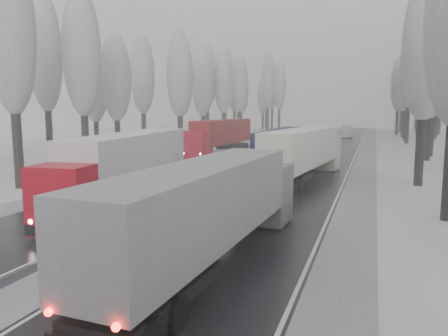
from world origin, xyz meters
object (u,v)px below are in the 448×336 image
Objects in this scene: truck_grey_tarp at (214,205)px; truck_red_white at (125,164)px; truck_red_red at (219,135)px; truck_blue_box at (287,148)px; box_truck_distant at (347,131)px; truck_cream_box at (306,150)px.

truck_grey_tarp is 12.38m from truck_red_white.
truck_red_red is at bearing 112.40° from truck_grey_tarp.
truck_red_red is at bearing 129.24° from truck_blue_box.
box_truck_distant is at bearing 88.08° from truck_blue_box.
truck_red_white is (-9.42, -13.38, 0.06)m from truck_cream_box.
box_truck_distant is (2.00, 55.88, -1.08)m from truck_blue_box.
truck_grey_tarp is 2.17× the size of box_truck_distant.
truck_cream_box is 2.32× the size of box_truck_distant.
truck_red_red reaches higher than truck_blue_box.
box_truck_distant is 0.42× the size of truck_red_white.
truck_blue_box reaches higher than truck_grey_tarp.
truck_blue_box is 0.96× the size of truck_cream_box.
truck_cream_box is at bearing 92.33° from truck_grey_tarp.
truck_blue_box is at bearing 57.21° from truck_red_white.
truck_blue_box is (-1.76, 23.93, 0.07)m from truck_grey_tarp.
truck_cream_box is 0.96× the size of truck_red_red.
truck_blue_box is 55.93m from box_truck_distant.
truck_red_white is at bearing -100.23° from box_truck_distant.
truck_blue_box is 0.92× the size of truck_red_red.
truck_cream_box is at bearing -92.72° from box_truck_distant.
truck_cream_box is 16.37m from truck_red_white.
truck_red_red is (-13.75, -41.43, 1.28)m from box_truck_distant.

